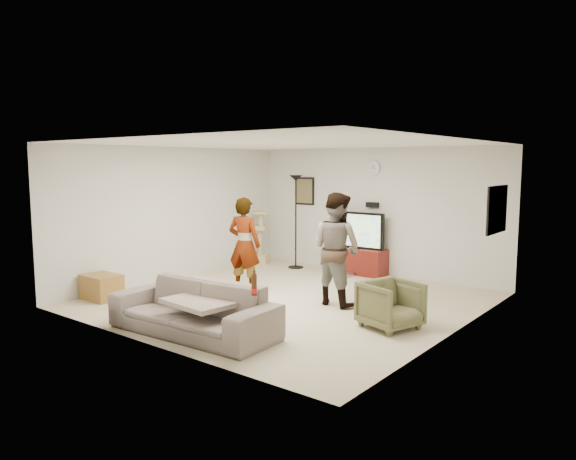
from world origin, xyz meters
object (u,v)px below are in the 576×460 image
Objects in this scene: cat_tree at (260,237)px; armchair at (391,305)px; beer_bottle at (254,285)px; floor_lamp at (296,222)px; side_table at (102,287)px; person_right at (336,249)px; tv_stand at (356,261)px; person_left at (244,245)px; sofa at (193,308)px; tv at (356,230)px.

cat_tree is 5.16m from armchair.
cat_tree is 4.67× the size of beer_bottle.
floor_lamp is 4.22m from side_table.
armchair is (3.55, -2.57, -0.66)m from floor_lamp.
armchair is at bearing 161.88° from person_right.
side_table is at bearing 126.67° from armchair.
tv_stand is 1.07× the size of cat_tree.
beer_bottle is at bearing -4.66° from side_table.
cat_tree is (-2.25, -0.35, 0.32)m from tv_stand.
cat_tree reaches higher than side_table.
cat_tree is 2.70m from person_left.
person_right reaches higher than tv_stand.
cat_tree is at bearing -23.05° from person_right.
cat_tree is at bearing 117.86° from sofa.
person_left is 0.71× the size of sofa.
floor_lamp reaches higher than tv_stand.
person_left is at bearing -105.18° from tv_stand.
person_left is (-0.69, -2.53, -0.06)m from tv.
side_table is (0.10, -4.00, -0.38)m from cat_tree.
cat_tree is (-0.95, -0.06, -0.39)m from floor_lamp.
side_table is (-2.15, -4.35, -0.68)m from tv.
cat_tree is (-2.25, -0.35, -0.29)m from tv.
person_left is 6.51× the size of beer_bottle.
person_left is 2.33× the size of armchair.
floor_lamp is at bearing -167.50° from tv_stand.
sofa is 1.15m from beer_bottle.
person_right reaches higher than tv.
beer_bottle is at bearing -3.52° from sofa.
tv is 4.84× the size of beer_bottle.
person_left reaches higher than tv.
beer_bottle is (1.42, -4.64, -0.08)m from tv.
beer_bottle is 3.63m from side_table.
person_right is at bearing 71.90° from sofa.
floor_lamp is at bearing 72.03° from armchair.
beer_bottle is 0.36× the size of armchair.
tv_stand is 2.05× the size of side_table.
person_left reaches higher than cat_tree.
person_left reaches higher than sofa.
tv is at bearing -117.89° from person_left.
side_table is (-4.40, -1.50, -0.12)m from armchair.
tv is at bearing 56.17° from armchair.
beer_bottle reaches higher than side_table.
floor_lamp is 3.22× the size of side_table.
tv_stand is at bearing 91.03° from sofa.
floor_lamp is (-1.30, -0.29, 0.10)m from tv.
person_right is 1.50m from armchair.
tv is at bearing 8.78° from cat_tree.
tv_stand is 2.30m from cat_tree.
side_table is (-0.85, -4.06, -0.77)m from floor_lamp.
beer_bottle is (0.43, -2.39, -0.08)m from person_right.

